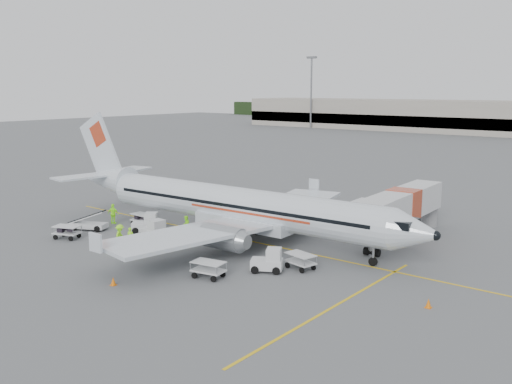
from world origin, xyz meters
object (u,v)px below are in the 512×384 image
(jet_bridge, at_px, (403,215))
(tug_aft, at_px, (145,223))
(belt_loader, at_px, (89,217))
(aircraft, at_px, (239,181))
(tug_mid, at_px, (153,229))
(tug_fore, at_px, (267,260))

(jet_bridge, xyz_separation_m, tug_aft, (-18.91, -11.92, -1.27))
(belt_loader, bearing_deg, tug_aft, 3.76)
(aircraft, bearing_deg, belt_loader, -157.29)
(jet_bridge, bearing_deg, belt_loader, -150.90)
(tug_mid, height_order, tug_aft, tug_mid)
(belt_loader, bearing_deg, jet_bridge, 6.67)
(jet_bridge, relative_size, tug_fore, 7.50)
(tug_fore, bearing_deg, tug_aft, 142.97)
(tug_mid, xyz_separation_m, tug_aft, (-2.42, 1.26, -0.01))
(jet_bridge, relative_size, tug_aft, 7.16)
(tug_aft, bearing_deg, jet_bridge, -5.82)
(tug_mid, bearing_deg, belt_loader, -163.97)
(jet_bridge, height_order, tug_fore, jet_bridge)
(jet_bridge, xyz_separation_m, tug_mid, (-16.49, -13.17, -1.26))
(belt_loader, height_order, tug_fore, belt_loader)
(belt_loader, bearing_deg, tug_mid, -14.37)
(tug_fore, relative_size, tug_aft, 0.96)
(jet_bridge, height_order, tug_aft, jet_bridge)
(belt_loader, height_order, tug_aft, belt_loader)
(aircraft, relative_size, tug_mid, 15.73)
(belt_loader, xyz_separation_m, tug_mid, (7.15, 1.32, -0.26))
(aircraft, distance_m, jet_bridge, 14.12)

